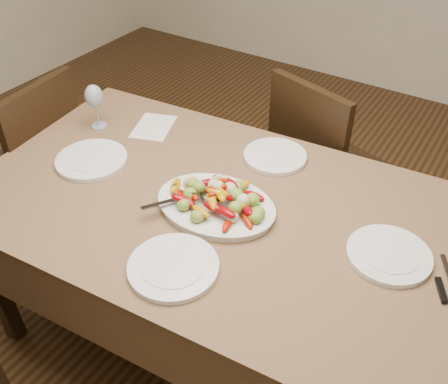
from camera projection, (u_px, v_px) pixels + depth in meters
floor at (140, 362)px, 2.10m from camera, size 6.00×6.00×0.00m
dining_table at (224, 279)px, 1.97m from camera, size 1.92×1.18×0.76m
chair_far at (328, 164)px, 2.41m from camera, size 0.52×0.52×0.95m
chair_left at (26, 169)px, 2.38m from camera, size 0.46×0.46×0.95m
serving_platter at (216, 207)px, 1.71m from camera, size 0.43×0.34×0.02m
roasted_vegetables at (216, 194)px, 1.67m from camera, size 0.35×0.25×0.09m
serving_spoon at (194, 199)px, 1.68m from camera, size 0.28×0.18×0.03m
plate_left at (92, 160)px, 1.93m from camera, size 0.28×0.28×0.02m
plate_right at (389, 255)px, 1.53m from camera, size 0.26×0.26×0.02m
plate_far at (275, 156)px, 1.95m from camera, size 0.25×0.25×0.02m
plate_near at (173, 267)px, 1.49m from camera, size 0.28×0.28×0.02m
wine_glass at (95, 105)px, 2.08m from camera, size 0.08×0.08×0.20m
menu_card at (154, 127)px, 2.14m from camera, size 0.21×0.25×0.00m
table_knife at (443, 280)px, 1.46m from camera, size 0.10×0.19×0.01m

